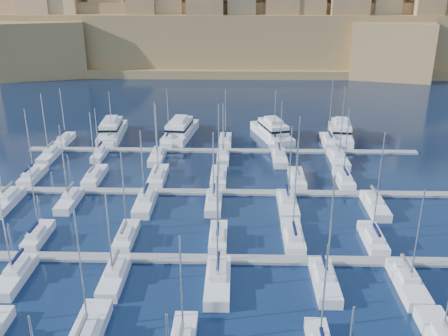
{
  "coord_description": "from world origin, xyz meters",
  "views": [
    {
      "loc": [
        3.19,
        -69.96,
        36.15
      ],
      "look_at": [
        1.16,
        6.0,
        6.35
      ],
      "focal_mm": 40.0,
      "sensor_mm": 36.0,
      "label": 1
    }
  ],
  "objects_px": {
    "motor_yacht_a": "(112,130)",
    "motor_yacht_b": "(180,130)",
    "motor_yacht_c": "(272,131)",
    "sailboat_2": "(87,334)",
    "motor_yacht_d": "(341,132)"
  },
  "relations": [
    {
      "from": "motor_yacht_a",
      "to": "motor_yacht_b",
      "type": "bearing_deg",
      "value": 2.27
    },
    {
      "from": "motor_yacht_c",
      "to": "sailboat_2",
      "type": "bearing_deg",
      "value": -108.9
    },
    {
      "from": "motor_yacht_a",
      "to": "motor_yacht_d",
      "type": "relative_size",
      "value": 0.98
    },
    {
      "from": "motor_yacht_a",
      "to": "motor_yacht_d",
      "type": "distance_m",
      "value": 53.34
    },
    {
      "from": "motor_yacht_c",
      "to": "motor_yacht_b",
      "type": "bearing_deg",
      "value": 179.31
    },
    {
      "from": "motor_yacht_a",
      "to": "motor_yacht_b",
      "type": "relative_size",
      "value": 0.91
    },
    {
      "from": "motor_yacht_b",
      "to": "motor_yacht_c",
      "type": "height_order",
      "value": "same"
    },
    {
      "from": "motor_yacht_b",
      "to": "motor_yacht_d",
      "type": "xyz_separation_m",
      "value": [
        37.37,
        -0.56,
        0.0
      ]
    },
    {
      "from": "motor_yacht_a",
      "to": "motor_yacht_c",
      "type": "xyz_separation_m",
      "value": [
        37.55,
        0.37,
        0.0
      ]
    },
    {
      "from": "motor_yacht_b",
      "to": "motor_yacht_a",
      "type": "bearing_deg",
      "value": -177.73
    },
    {
      "from": "sailboat_2",
      "to": "motor_yacht_a",
      "type": "relative_size",
      "value": 0.93
    },
    {
      "from": "motor_yacht_b",
      "to": "motor_yacht_c",
      "type": "bearing_deg",
      "value": -0.69
    },
    {
      "from": "motor_yacht_a",
      "to": "motor_yacht_c",
      "type": "distance_m",
      "value": 37.56
    },
    {
      "from": "motor_yacht_d",
      "to": "motor_yacht_b",
      "type": "bearing_deg",
      "value": 179.14
    },
    {
      "from": "motor_yacht_b",
      "to": "motor_yacht_d",
      "type": "distance_m",
      "value": 37.37
    }
  ]
}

